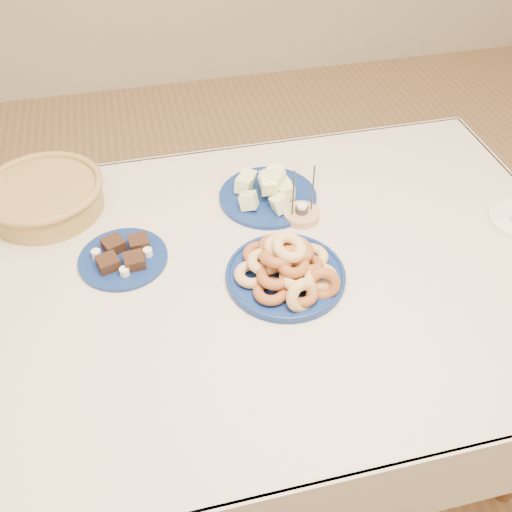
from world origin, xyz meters
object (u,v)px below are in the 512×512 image
donut_platter (287,269)px  melon_plate (268,191)px  brownie_plate (123,257)px  candle_holder (301,214)px  dining_table (252,300)px  wicker_basket (44,196)px

donut_platter → melon_plate: 0.32m
melon_plate → brownie_plate: melon_plate is taller
donut_platter → candle_holder: size_ratio=2.15×
donut_platter → brownie_plate: (-0.38, 0.16, -0.02)m
melon_plate → donut_platter: bearing=-96.0°
candle_holder → dining_table: bearing=-136.9°
melon_plate → brownie_plate: 0.45m
wicker_basket → brownie_plate: bearing=-53.1°
brownie_plate → candle_holder: candle_holder is taller
candle_holder → wicker_basket: bearing=163.4°
wicker_basket → candle_holder: (0.67, -0.20, -0.03)m
dining_table → candle_holder: (0.18, 0.17, 0.12)m
melon_plate → wicker_basket: size_ratio=1.02×
donut_platter → wicker_basket: donut_platter is taller
dining_table → wicker_basket: wicker_basket is taller
donut_platter → wicker_basket: 0.71m
melon_plate → brownie_plate: size_ratio=1.53×
brownie_plate → melon_plate: bearing=20.9°
donut_platter → melon_plate: (0.03, 0.32, -0.01)m
brownie_plate → donut_platter: bearing=-22.7°
melon_plate → candle_holder: 0.12m
dining_table → brownie_plate: (-0.30, 0.11, 0.12)m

